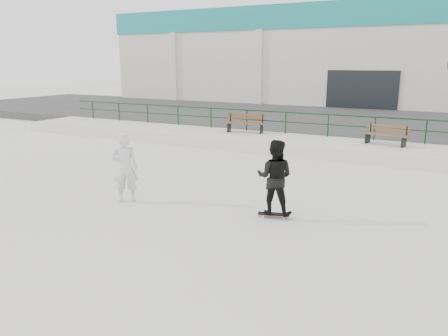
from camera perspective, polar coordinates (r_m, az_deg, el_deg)
The scene contains 10 objects.
ground at distance 11.02m, azimuth -6.29°, elevation -6.47°, with size 120.00×120.00×0.00m, color beige.
ledge at distance 19.30m, azimuth 9.48°, elevation 2.97°, with size 30.00×3.00×0.50m, color silver.
parking_strip at distance 27.42m, azimuth 15.06°, elevation 5.84°, with size 60.00×14.00×0.50m, color #323232.
railing at distance 20.38m, azimuth 10.74°, elevation 6.31°, with size 28.00×0.06×1.03m.
commercial_building at distance 40.98m, azimuth 19.90°, elevation 14.03°, with size 44.20×16.33×8.00m.
bench_left at distance 20.91m, azimuth 2.83°, elevation 5.85°, with size 1.97×0.93×0.87m.
bench_right at distance 18.90m, azimuth 20.43°, elevation 4.06°, with size 1.82×0.86×0.81m.
skateboard at distance 11.04m, azimuth 6.50°, elevation -6.03°, with size 0.80×0.42×0.09m.
standing_skater at distance 10.75m, azimuth 6.64°, elevation -1.22°, with size 0.91×0.71×1.87m, color black.
seated_skater at distance 12.25m, azimuth -12.81°, elevation 0.05°, with size 0.70×0.46×1.93m, color silver.
Camera 1 is at (5.80, -8.57, 3.79)m, focal length 35.00 mm.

